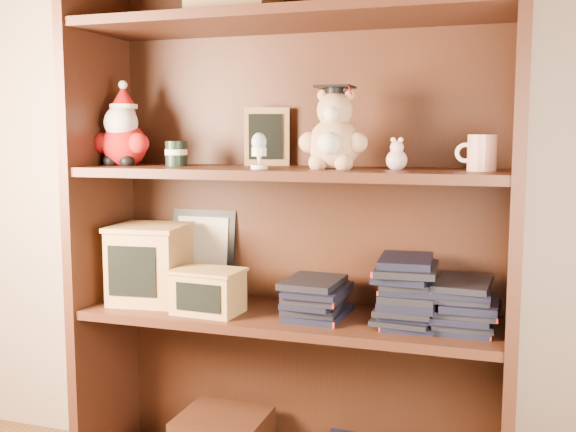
# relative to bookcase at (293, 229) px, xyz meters

# --- Properties ---
(bookcase) EXTENTS (1.20, 0.35, 1.60)m
(bookcase) POSITION_rel_bookcase_xyz_m (0.00, 0.00, 0.00)
(bookcase) COLOR #3E1E11
(bookcase) RESTS_ON ground
(shelf_lower) EXTENTS (1.14, 0.33, 0.02)m
(shelf_lower) POSITION_rel_bookcase_xyz_m (0.00, -0.05, -0.24)
(shelf_lower) COLOR #3E1E11
(shelf_lower) RESTS_ON ground
(shelf_upper) EXTENTS (1.14, 0.33, 0.02)m
(shelf_upper) POSITION_rel_bookcase_xyz_m (0.00, -0.05, 0.16)
(shelf_upper) COLOR #3E1E11
(shelf_upper) RESTS_ON ground
(santa_plush) EXTENTS (0.18, 0.13, 0.25)m
(santa_plush) POSITION_rel_bookcase_xyz_m (-0.50, -0.06, 0.26)
(santa_plush) COLOR #A50F0F
(santa_plush) RESTS_ON shelf_upper
(teachers_tin) EXTENTS (0.06, 0.06, 0.07)m
(teachers_tin) POSITION_rel_bookcase_xyz_m (-0.33, -0.05, 0.21)
(teachers_tin) COLOR black
(teachers_tin) RESTS_ON shelf_upper
(chalkboard_plaque) EXTENTS (0.13, 0.09, 0.17)m
(chalkboard_plaque) POSITION_rel_bookcase_xyz_m (-0.10, 0.06, 0.25)
(chalkboard_plaque) COLOR #9E7547
(chalkboard_plaque) RESTS_ON shelf_upper
(egg_cup) EXTENTS (0.04, 0.04, 0.09)m
(egg_cup) POSITION_rel_bookcase_xyz_m (-0.05, -0.13, 0.22)
(egg_cup) COLOR white
(egg_cup) RESTS_ON shelf_upper
(grad_teddy_bear) EXTENTS (0.18, 0.16, 0.22)m
(grad_teddy_bear) POSITION_rel_bookcase_xyz_m (0.13, -0.06, 0.26)
(grad_teddy_bear) COLOR tan
(grad_teddy_bear) RESTS_ON shelf_upper
(pink_figurine) EXTENTS (0.05, 0.05, 0.09)m
(pink_figurine) POSITION_rel_bookcase_xyz_m (0.29, -0.05, 0.20)
(pink_figurine) COLOR beige
(pink_figurine) RESTS_ON shelf_upper
(teacher_mug) EXTENTS (0.10, 0.07, 0.09)m
(teacher_mug) POSITION_rel_bookcase_xyz_m (0.50, -0.05, 0.22)
(teacher_mug) COLOR silver
(teacher_mug) RESTS_ON shelf_upper
(certificate_frame) EXTENTS (0.21, 0.05, 0.26)m
(certificate_frame) POSITION_rel_bookcase_xyz_m (-0.32, 0.09, -0.10)
(certificate_frame) COLOR black
(certificate_frame) RESTS_ON shelf_lower
(treats_box) EXTENTS (0.23, 0.23, 0.23)m
(treats_box) POSITION_rel_bookcase_xyz_m (-0.42, -0.05, -0.11)
(treats_box) COLOR #B08548
(treats_box) RESTS_ON shelf_lower
(pencils_box) EXTENTS (0.19, 0.14, 0.12)m
(pencils_box) POSITION_rel_bookcase_xyz_m (-0.21, -0.12, -0.17)
(pencils_box) COLOR #B08548
(pencils_box) RESTS_ON shelf_lower
(book_stack_left) EXTENTS (0.14, 0.20, 0.10)m
(book_stack_left) POSITION_rel_bookcase_xyz_m (0.08, -0.05, -0.18)
(book_stack_left) COLOR black
(book_stack_left) RESTS_ON shelf_lower
(book_stack_mid) EXTENTS (0.14, 0.20, 0.18)m
(book_stack_mid) POSITION_rel_bookcase_xyz_m (0.33, -0.05, -0.14)
(book_stack_mid) COLOR black
(book_stack_mid) RESTS_ON shelf_lower
(book_stack_right) EXTENTS (0.14, 0.20, 0.13)m
(book_stack_right) POSITION_rel_bookcase_xyz_m (0.48, -0.05, -0.16)
(book_stack_right) COLOR black
(book_stack_right) RESTS_ON shelf_lower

